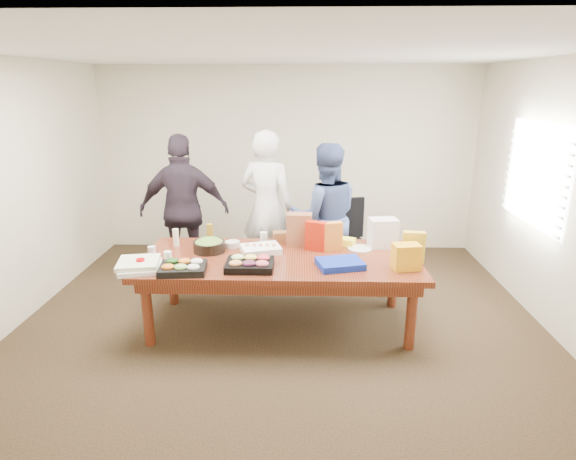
{
  "coord_description": "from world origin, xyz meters",
  "views": [
    {
      "loc": [
        0.21,
        -4.45,
        2.42
      ],
      "look_at": [
        0.08,
        0.1,
        1.01
      ],
      "focal_mm": 29.26,
      "sensor_mm": 36.0,
      "label": 1
    }
  ],
  "objects_px": {
    "conference_table": "(280,291)",
    "office_chair": "(349,242)",
    "person_right": "(325,218)",
    "sheet_cake": "(261,249)",
    "salad_bowl": "(209,246)",
    "person_center": "(267,208)"
  },
  "relations": [
    {
      "from": "conference_table",
      "to": "office_chair",
      "type": "bearing_deg",
      "value": 57.39
    },
    {
      "from": "person_right",
      "to": "sheet_cake",
      "type": "xyz_separation_m",
      "value": [
        -0.7,
        -0.85,
        -0.11
      ]
    },
    {
      "from": "office_chair",
      "to": "salad_bowl",
      "type": "distance_m",
      "value": 1.97
    },
    {
      "from": "person_right",
      "to": "sheet_cake",
      "type": "height_order",
      "value": "person_right"
    },
    {
      "from": "person_center",
      "to": "sheet_cake",
      "type": "height_order",
      "value": "person_center"
    },
    {
      "from": "salad_bowl",
      "to": "person_center",
      "type": "bearing_deg",
      "value": 61.96
    },
    {
      "from": "salad_bowl",
      "to": "conference_table",
      "type": "bearing_deg",
      "value": -11.62
    },
    {
      "from": "office_chair",
      "to": "person_right",
      "type": "bearing_deg",
      "value": -151.05
    },
    {
      "from": "conference_table",
      "to": "sheet_cake",
      "type": "relative_size",
      "value": 7.14
    },
    {
      "from": "office_chair",
      "to": "salad_bowl",
      "type": "bearing_deg",
      "value": -157.77
    },
    {
      "from": "salad_bowl",
      "to": "sheet_cake",
      "type": "bearing_deg",
      "value": -1.88
    },
    {
      "from": "conference_table",
      "to": "person_right",
      "type": "xyz_separation_m",
      "value": [
        0.49,
        0.98,
        0.52
      ]
    },
    {
      "from": "conference_table",
      "to": "person_center",
      "type": "xyz_separation_m",
      "value": [
        -0.21,
        1.16,
        0.59
      ]
    },
    {
      "from": "office_chair",
      "to": "salad_bowl",
      "type": "height_order",
      "value": "office_chair"
    },
    {
      "from": "person_right",
      "to": "sheet_cake",
      "type": "bearing_deg",
      "value": 44.14
    },
    {
      "from": "person_center",
      "to": "sheet_cake",
      "type": "distance_m",
      "value": 1.04
    },
    {
      "from": "sheet_cake",
      "to": "salad_bowl",
      "type": "height_order",
      "value": "salad_bowl"
    },
    {
      "from": "office_chair",
      "to": "person_center",
      "type": "xyz_separation_m",
      "value": [
        -1.04,
        -0.12,
        0.47
      ]
    },
    {
      "from": "sheet_cake",
      "to": "salad_bowl",
      "type": "bearing_deg",
      "value": 160.37
    },
    {
      "from": "office_chair",
      "to": "salad_bowl",
      "type": "xyz_separation_m",
      "value": [
        -1.58,
        -1.13,
        0.32
      ]
    },
    {
      "from": "person_center",
      "to": "person_right",
      "type": "height_order",
      "value": "person_center"
    },
    {
      "from": "conference_table",
      "to": "person_right",
      "type": "height_order",
      "value": "person_right"
    }
  ]
}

